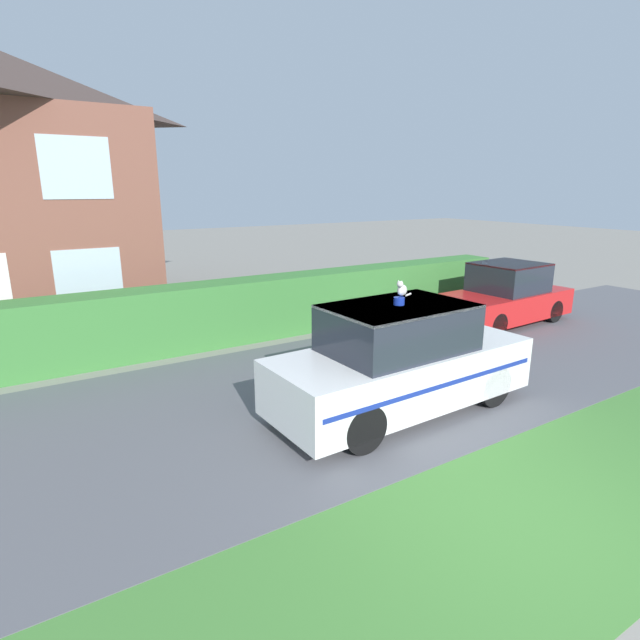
% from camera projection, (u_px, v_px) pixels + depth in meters
% --- Properties ---
extents(ground_plane, '(80.00, 80.00, 0.00)m').
position_uv_depth(ground_plane, '(527.00, 528.00, 5.13)').
color(ground_plane, gray).
extents(road_strip, '(28.00, 5.55, 0.01)m').
position_uv_depth(road_strip, '(317.00, 393.00, 8.50)').
color(road_strip, '#5B5B60').
rests_on(road_strip, ground).
extents(lawn_verge, '(28.00, 2.54, 0.01)m').
position_uv_depth(lawn_verge, '(521.00, 524.00, 5.19)').
color(lawn_verge, '#478438').
rests_on(lawn_verge, ground).
extents(garden_hedge, '(14.43, 0.87, 1.39)m').
position_uv_depth(garden_hedge, '(264.00, 307.00, 11.67)').
color(garden_hedge, '#3D7F38').
rests_on(garden_hedge, ground).
extents(police_car, '(4.31, 1.74, 1.82)m').
position_uv_depth(police_car, '(401.00, 361.00, 7.66)').
color(police_car, black).
rests_on(police_car, road_strip).
extents(cat, '(0.29, 0.20, 0.25)m').
position_uv_depth(cat, '(402.00, 289.00, 7.42)').
color(cat, silver).
rests_on(cat, police_car).
extents(neighbour_car_near, '(3.89, 1.82, 1.54)m').
position_uv_depth(neighbour_car_near, '(504.00, 296.00, 12.79)').
color(neighbour_car_near, black).
rests_on(neighbour_car_near, road_strip).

